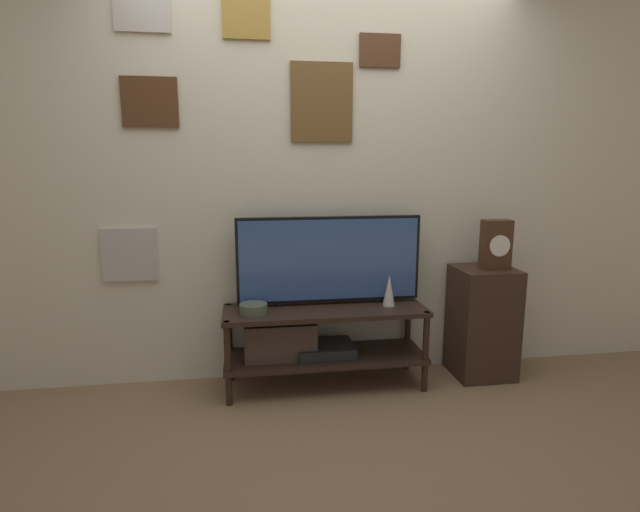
% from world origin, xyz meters
% --- Properties ---
extents(ground_plane, '(12.00, 12.00, 0.00)m').
position_xyz_m(ground_plane, '(0.00, 0.00, 0.00)').
color(ground_plane, '#846647').
extents(wall_back, '(6.40, 0.08, 2.70)m').
position_xyz_m(wall_back, '(-0.01, 0.50, 1.36)').
color(wall_back, beige).
rests_on(wall_back, ground_plane).
extents(media_console, '(1.27, 0.41, 0.52)m').
position_xyz_m(media_console, '(-0.10, 0.24, 0.33)').
color(media_console, black).
rests_on(media_console, ground_plane).
extents(television, '(1.18, 0.05, 0.57)m').
position_xyz_m(television, '(0.04, 0.33, 0.81)').
color(television, black).
rests_on(television, media_console).
extents(vase_wide_bowl, '(0.17, 0.17, 0.06)m').
position_xyz_m(vase_wide_bowl, '(-0.45, 0.20, 0.55)').
color(vase_wide_bowl, '#4C5647').
rests_on(vase_wide_bowl, media_console).
extents(vase_slim_bronze, '(0.08, 0.08, 0.20)m').
position_xyz_m(vase_slim_bronze, '(0.41, 0.24, 0.62)').
color(vase_slim_bronze, beige).
rests_on(vase_slim_bronze, media_console).
extents(side_table, '(0.38, 0.37, 0.74)m').
position_xyz_m(side_table, '(1.07, 0.26, 0.37)').
color(side_table, '#382319').
rests_on(side_table, ground_plane).
extents(mantel_clock, '(0.18, 0.11, 0.32)m').
position_xyz_m(mantel_clock, '(1.12, 0.24, 0.90)').
color(mantel_clock, '#422819').
rests_on(mantel_clock, side_table).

